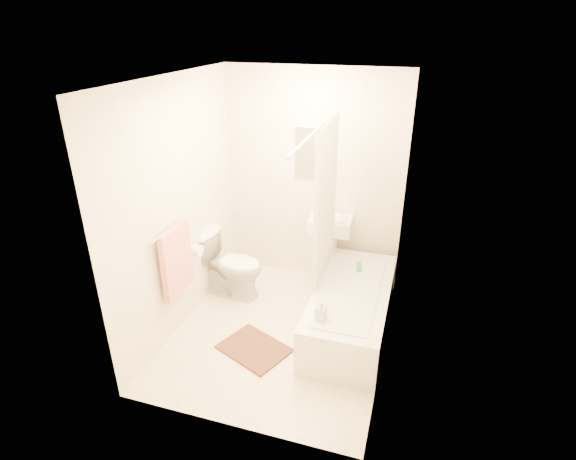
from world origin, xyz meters
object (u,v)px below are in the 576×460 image
(sink, at_px, (330,247))
(bath_mat, at_px, (254,348))
(toilet, at_px, (231,265))
(bathtub, at_px, (351,309))
(soap_bottle, at_px, (321,310))

(sink, bearing_deg, bath_mat, -108.91)
(bath_mat, bearing_deg, sink, 73.83)
(toilet, bearing_deg, bathtub, -95.05)
(bathtub, bearing_deg, bath_mat, -143.58)
(bathtub, bearing_deg, toilet, 170.18)
(sink, height_order, bath_mat, sink)
(bathtub, bearing_deg, soap_bottle, -107.97)
(sink, height_order, soap_bottle, sink)
(bath_mat, height_order, soap_bottle, soap_bottle)
(bathtub, relative_size, bath_mat, 2.65)
(sink, relative_size, soap_bottle, 4.70)
(soap_bottle, bearing_deg, toilet, 146.45)
(sink, bearing_deg, soap_bottle, -83.71)
(bathtub, height_order, bath_mat, bathtub)
(sink, xyz_separation_m, soap_bottle, (0.22, -1.36, 0.10))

